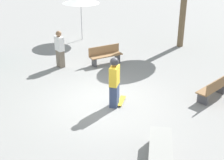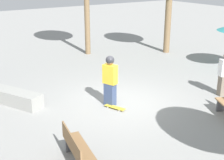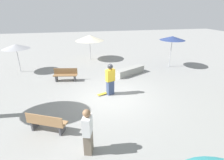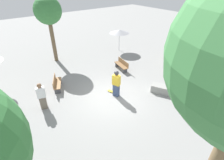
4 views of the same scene
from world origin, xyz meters
name	(u,v)px [view 3 (image 3 of 4)]	position (x,y,z in m)	size (l,w,h in m)	color
ground_plane	(111,97)	(0.00, 0.00, 0.00)	(60.00, 60.00, 0.00)	gray
skater_main	(110,78)	(0.01, 0.38, 0.99)	(0.55, 0.43, 1.84)	#38476B
skateboard	(104,93)	(-0.36, 0.42, 0.06)	(0.82, 0.48, 0.07)	gold
concrete_ledge	(130,71)	(2.11, 3.29, 0.26)	(2.51, 1.69, 0.52)	gray
bench_near	(47,123)	(-3.13, -2.36, 0.43)	(1.63, 1.09, 0.85)	#47474C
bench_far	(66,75)	(-2.58, 3.03, 0.43)	(1.65, 0.71, 0.85)	#47474C
shade_umbrella_grey	(16,46)	(-6.12, 5.65, 1.99)	(1.99, 1.99, 2.17)	#B7B7BC
shade_umbrella_navy	(172,38)	(5.95, 4.40, 2.40)	(2.02, 2.02, 2.56)	#B7B7BC
shade_umbrella_cream	(90,38)	(-0.39, 8.09, 2.07)	(2.64, 2.64, 2.32)	#B7B7BC
bystander_watching	(88,132)	(-1.60, -3.81, 0.86)	(0.39, 0.52, 1.71)	#726656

